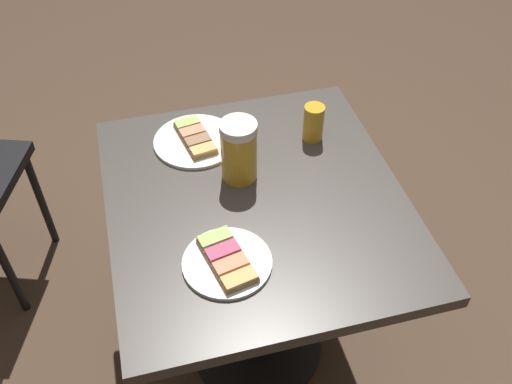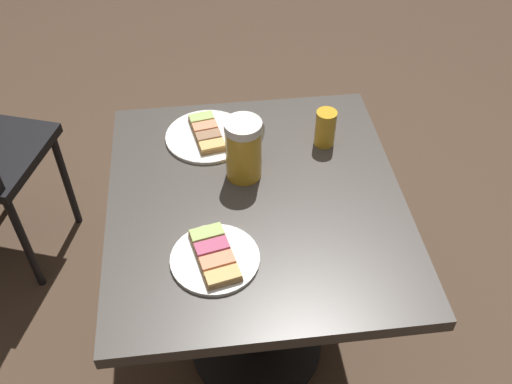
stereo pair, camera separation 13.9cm
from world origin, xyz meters
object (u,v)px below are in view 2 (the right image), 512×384
object	(u,v)px
plate_near	(215,257)
beer_glass_small	(325,128)
beer_mug	(244,148)
plate_far	(207,135)

from	to	relation	value
plate_near	beer_glass_small	bearing A→B (deg)	-131.09
beer_mug	plate_far	bearing A→B (deg)	-60.48
plate_near	plate_far	world-z (taller)	same
beer_mug	plate_near	bearing A→B (deg)	70.79
plate_far	beer_glass_small	xyz separation A→B (m)	(-0.32, 0.06, 0.04)
plate_far	beer_mug	world-z (taller)	beer_mug
plate_near	beer_glass_small	distance (m)	0.51
plate_near	beer_mug	distance (m)	0.31
beer_glass_small	plate_near	bearing A→B (deg)	48.91
beer_mug	beer_glass_small	world-z (taller)	beer_mug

